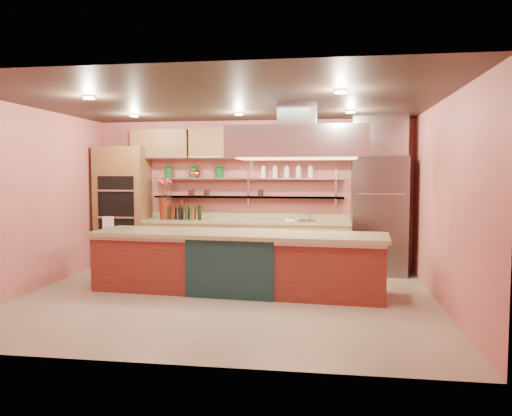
% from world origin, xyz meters
% --- Properties ---
extents(floor, '(6.00, 5.00, 0.02)m').
position_xyz_m(floor, '(0.00, 0.00, -0.01)').
color(floor, gray).
rests_on(floor, ground).
extents(ceiling, '(6.00, 5.00, 0.02)m').
position_xyz_m(ceiling, '(0.00, 0.00, 2.80)').
color(ceiling, black).
rests_on(ceiling, wall_back).
extents(wall_back, '(6.00, 0.04, 2.80)m').
position_xyz_m(wall_back, '(0.00, 2.50, 1.40)').
color(wall_back, '#BF615A').
rests_on(wall_back, floor).
extents(wall_front, '(6.00, 0.04, 2.80)m').
position_xyz_m(wall_front, '(0.00, -2.50, 1.40)').
color(wall_front, '#BF615A').
rests_on(wall_front, floor).
extents(wall_left, '(0.04, 5.00, 2.80)m').
position_xyz_m(wall_left, '(-3.00, 0.00, 1.40)').
color(wall_left, '#BF615A').
rests_on(wall_left, floor).
extents(wall_right, '(0.04, 5.00, 2.80)m').
position_xyz_m(wall_right, '(3.00, 0.00, 1.40)').
color(wall_right, '#BF615A').
rests_on(wall_right, floor).
extents(oven_stack, '(0.95, 0.64, 2.30)m').
position_xyz_m(oven_stack, '(-2.45, 2.18, 1.15)').
color(oven_stack, brown).
rests_on(oven_stack, floor).
extents(refrigerator, '(0.95, 0.72, 2.10)m').
position_xyz_m(refrigerator, '(2.35, 2.14, 1.05)').
color(refrigerator, slate).
rests_on(refrigerator, floor).
extents(back_counter, '(3.84, 0.64, 0.93)m').
position_xyz_m(back_counter, '(-0.05, 2.20, 0.47)').
color(back_counter, tan).
rests_on(back_counter, floor).
extents(wall_shelf_lower, '(3.60, 0.26, 0.03)m').
position_xyz_m(wall_shelf_lower, '(-0.05, 2.37, 1.35)').
color(wall_shelf_lower, '#B6B8BE').
rests_on(wall_shelf_lower, wall_back).
extents(wall_shelf_upper, '(3.60, 0.26, 0.03)m').
position_xyz_m(wall_shelf_upper, '(-0.05, 2.37, 1.70)').
color(wall_shelf_upper, '#B6B8BE').
rests_on(wall_shelf_upper, wall_back).
extents(upper_cabinets, '(4.60, 0.36, 0.55)m').
position_xyz_m(upper_cabinets, '(0.00, 2.32, 2.35)').
color(upper_cabinets, brown).
rests_on(upper_cabinets, wall_back).
extents(range_hood, '(2.00, 1.00, 0.45)m').
position_xyz_m(range_hood, '(1.01, 0.44, 2.25)').
color(range_hood, '#B6B8BE').
rests_on(range_hood, ceiling).
extents(ceiling_downlights, '(4.00, 2.80, 0.02)m').
position_xyz_m(ceiling_downlights, '(0.00, 0.20, 2.77)').
color(ceiling_downlights, '#FFE5A5').
rests_on(ceiling_downlights, ceiling).
extents(island, '(4.42, 1.27, 0.91)m').
position_xyz_m(island, '(0.11, 0.44, 0.46)').
color(island, maroon).
rests_on(island, floor).
extents(flower_vase, '(0.26, 0.26, 0.36)m').
position_xyz_m(flower_vase, '(-1.60, 2.15, 1.11)').
color(flower_vase, maroon).
rests_on(flower_vase, back_counter).
extents(oil_bottle_cluster, '(0.77, 0.48, 0.24)m').
position_xyz_m(oil_bottle_cluster, '(-1.23, 2.15, 1.05)').
color(oil_bottle_cluster, black).
rests_on(oil_bottle_cluster, back_counter).
extents(kitchen_scale, '(0.19, 0.17, 0.09)m').
position_xyz_m(kitchen_scale, '(0.77, 2.15, 0.97)').
color(kitchen_scale, white).
rests_on(kitchen_scale, back_counter).
extents(bar_faucet, '(0.04, 0.04, 0.24)m').
position_xyz_m(bar_faucet, '(1.12, 2.25, 1.05)').
color(bar_faucet, silver).
rests_on(bar_faucet, back_counter).
extents(copper_kettle, '(0.24, 0.24, 0.16)m').
position_xyz_m(copper_kettle, '(-1.05, 2.37, 1.79)').
color(copper_kettle, '#C7672E').
rests_on(copper_kettle, wall_shelf_upper).
extents(green_canister, '(0.18, 0.18, 0.17)m').
position_xyz_m(green_canister, '(-0.58, 2.37, 1.80)').
color(green_canister, '#0F471D').
rests_on(green_canister, wall_shelf_upper).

